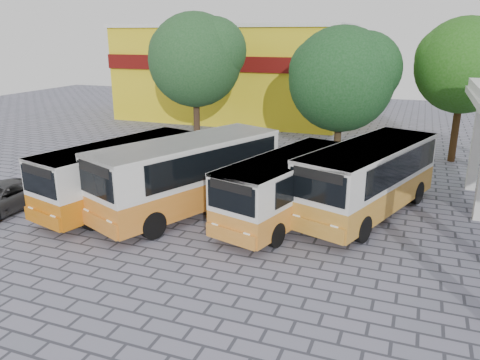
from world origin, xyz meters
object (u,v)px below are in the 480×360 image
at_px(bus_far_right, 369,175).
at_px(bus_centre_right, 288,184).
at_px(bus_far_left, 122,171).
at_px(bus_centre_left, 189,171).
at_px(parked_car, 0,198).

bearing_deg(bus_far_right, bus_centre_right, -128.95).
bearing_deg(bus_centre_right, bus_far_left, -156.64).
relative_size(bus_centre_left, bus_centre_right, 1.17).
relative_size(bus_centre_right, bus_far_right, 0.89).
xyz_separation_m(bus_centre_left, bus_far_right, (7.30, 2.41, -0.07)).
relative_size(bus_far_left, bus_centre_left, 0.89).
distance_m(bus_far_left, bus_centre_left, 3.13).
xyz_separation_m(bus_centre_right, parked_car, (-11.96, -3.58, -0.96)).
height_order(bus_centre_right, parked_car, bus_centre_right).
relative_size(bus_centre_left, parked_car, 2.08).
bearing_deg(bus_far_right, bus_centre_left, -142.43).
xyz_separation_m(bus_far_right, parked_car, (-15.00, -5.47, -1.14)).
xyz_separation_m(bus_far_left, bus_far_right, (10.39, 2.86, 0.10)).
distance_m(bus_far_left, bus_centre_right, 7.41).
bearing_deg(parked_car, bus_centre_right, 17.01).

